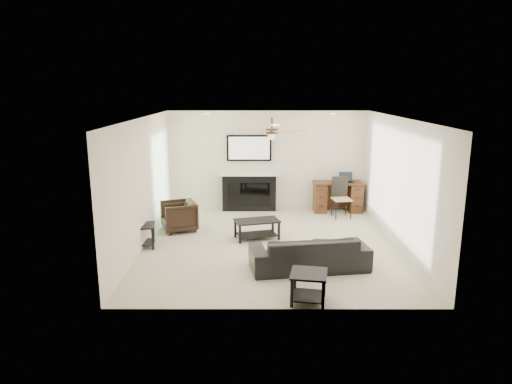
{
  "coord_description": "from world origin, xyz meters",
  "views": [
    {
      "loc": [
        -0.3,
        -8.67,
        3.06
      ],
      "look_at": [
        -0.31,
        0.19,
        1.03
      ],
      "focal_mm": 32.0,
      "sensor_mm": 36.0,
      "label": 1
    }
  ],
  "objects_px": {
    "armchair": "(179,216)",
    "desk": "(337,197)",
    "coffee_table": "(257,229)",
    "sofa": "(309,252)",
    "fireplace_unit": "(249,173)"
  },
  "relations": [
    {
      "from": "fireplace_unit",
      "to": "desk",
      "type": "distance_m",
      "value": 2.3
    },
    {
      "from": "armchair",
      "to": "desk",
      "type": "relative_size",
      "value": 0.59
    },
    {
      "from": "coffee_table",
      "to": "desk",
      "type": "relative_size",
      "value": 0.74
    },
    {
      "from": "armchair",
      "to": "desk",
      "type": "xyz_separation_m",
      "value": [
        3.73,
        1.59,
        0.05
      ]
    },
    {
      "from": "desk",
      "to": "sofa",
      "type": "bearing_deg",
      "value": -106.83
    },
    {
      "from": "sofa",
      "to": "desk",
      "type": "bearing_deg",
      "value": -115.36
    },
    {
      "from": "armchair",
      "to": "desk",
      "type": "height_order",
      "value": "desk"
    },
    {
      "from": "sofa",
      "to": "fireplace_unit",
      "type": "xyz_separation_m",
      "value": [
        -1.09,
        3.84,
        0.66
      ]
    },
    {
      "from": "fireplace_unit",
      "to": "armchair",
      "type": "bearing_deg",
      "value": -131.7
    },
    {
      "from": "coffee_table",
      "to": "sofa",
      "type": "bearing_deg",
      "value": -76.08
    },
    {
      "from": "armchair",
      "to": "fireplace_unit",
      "type": "relative_size",
      "value": 0.37
    },
    {
      "from": "armchair",
      "to": "fireplace_unit",
      "type": "bearing_deg",
      "value": 117.16
    },
    {
      "from": "armchair",
      "to": "desk",
      "type": "distance_m",
      "value": 4.06
    },
    {
      "from": "sofa",
      "to": "fireplace_unit",
      "type": "bearing_deg",
      "value": -82.68
    },
    {
      "from": "sofa",
      "to": "fireplace_unit",
      "type": "height_order",
      "value": "fireplace_unit"
    }
  ]
}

